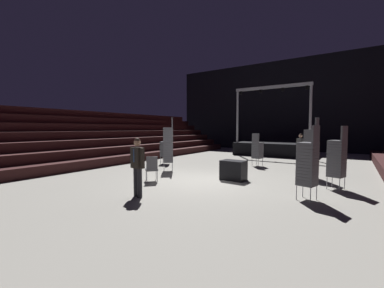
# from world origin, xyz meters

# --- Properties ---
(ground_plane) EXTENTS (22.00, 30.00, 0.10)m
(ground_plane) POSITION_xyz_m (0.00, 0.00, -0.05)
(ground_plane) COLOR gray
(arena_end_wall) EXTENTS (22.00, 0.30, 8.00)m
(arena_end_wall) POSITION_xyz_m (0.00, 15.00, 4.00)
(arena_end_wall) COLOR black
(arena_end_wall) RESTS_ON ground_plane
(bleacher_bank_left) EXTENTS (5.25, 24.00, 3.15)m
(bleacher_bank_left) POSITION_xyz_m (-8.38, 1.00, 1.58)
(bleacher_bank_left) COLOR black
(bleacher_bank_left) RESTS_ON ground_plane
(stage_riser) EXTENTS (5.42, 2.53, 4.87)m
(stage_riser) POSITION_xyz_m (0.00, 10.16, 0.57)
(stage_riser) COLOR black
(stage_riser) RESTS_ON ground_plane
(man_with_tie) EXTENTS (0.57, 0.32, 1.70)m
(man_with_tie) POSITION_xyz_m (-0.35, -2.93, 0.96)
(man_with_tie) COLOR black
(man_with_tie) RESTS_ON ground_plane
(chair_stack_front_left) EXTENTS (0.56, 0.56, 2.05)m
(chair_stack_front_left) POSITION_xyz_m (4.35, 1.25, 1.03)
(chair_stack_front_left) COLOR #B2B5BA
(chair_stack_front_left) RESTS_ON ground_plane
(chair_stack_front_right) EXTENTS (0.54, 0.54, 1.71)m
(chair_stack_front_right) POSITION_xyz_m (0.61, 4.61, 0.86)
(chair_stack_front_right) COLOR #B2B5BA
(chair_stack_front_right) RESTS_ON ground_plane
(chair_stack_mid_left) EXTENTS (0.50, 0.50, 2.39)m
(chair_stack_mid_left) POSITION_xyz_m (3.39, 2.75, 1.19)
(chair_stack_mid_left) COLOR #B2B5BA
(chair_stack_mid_left) RESTS_ON ground_plane
(chair_stack_mid_right) EXTENTS (0.62, 0.62, 2.48)m
(chair_stack_mid_right) POSITION_xyz_m (-2.34, 0.90, 1.24)
(chair_stack_mid_right) COLOR #B2B5BA
(chair_stack_mid_right) RESTS_ON ground_plane
(chair_stack_mid_centre) EXTENTS (0.56, 0.56, 1.71)m
(chair_stack_mid_centre) POSITION_xyz_m (-3.93, 2.58, 0.86)
(chair_stack_mid_centre) COLOR #B2B5BA
(chair_stack_mid_centre) RESTS_ON ground_plane
(chair_stack_rear_left) EXTENTS (0.54, 0.54, 2.05)m
(chair_stack_rear_left) POSITION_xyz_m (3.75, -0.56, 1.03)
(chair_stack_rear_left) COLOR #B2B5BA
(chair_stack_rear_left) RESTS_ON ground_plane
(crew_worker_near_stage) EXTENTS (0.47, 0.46, 1.69)m
(crew_worker_near_stage) POSITION_xyz_m (2.34, 6.69, 0.95)
(crew_worker_near_stage) COLOR black
(crew_worker_near_stage) RESTS_ON ground_plane
(equipment_road_case) EXTENTS (0.93, 0.65, 0.75)m
(equipment_road_case) POSITION_xyz_m (0.99, 0.72, 0.37)
(equipment_road_case) COLOR black
(equipment_road_case) RESTS_ON ground_plane
(loose_chair_near_man) EXTENTS (0.62, 0.62, 0.95)m
(loose_chair_near_man) POSITION_xyz_m (-1.42, -1.20, 0.53)
(loose_chair_near_man) COLOR #B2B5BA
(loose_chair_near_man) RESTS_ON ground_plane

